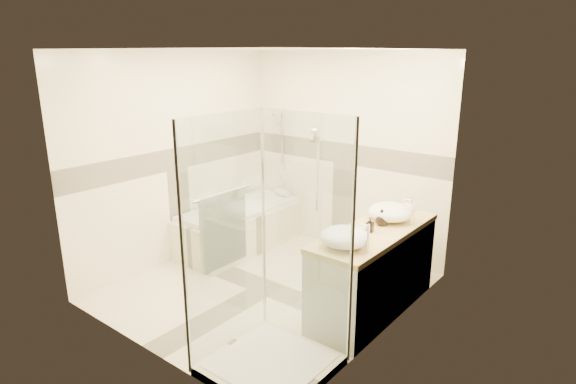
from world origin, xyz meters
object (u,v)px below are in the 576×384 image
Objects in this scene: shower_enclosure at (265,306)px; vessel_sink_near at (390,212)px; amenity_bottle_a at (370,225)px; vanity at (373,270)px; bathtub at (240,225)px; amenity_bottle_b at (382,217)px; vessel_sink_far at (345,237)px.

shower_enclosure is 1.68m from vessel_sink_near.
vanity is at bearing 76.01° from amenity_bottle_a.
amenity_bottle_b is (2.13, -0.20, 0.62)m from bathtub.
vessel_sink_far is at bearing -22.41° from bathtub.
amenity_bottle_a reaches higher than bathtub.
amenity_bottle_a is (0.27, 1.19, 0.41)m from shower_enclosure.
amenity_bottle_b reaches higher than bathtub.
vessel_sink_near is at bearing 93.44° from vanity.
shower_enclosure is 4.57× the size of vessel_sink_near.
amenity_bottle_b reaches higher than vanity.
amenity_bottle_a is at bearing -11.42° from bathtub.
amenity_bottle_b is at bearing -90.00° from vessel_sink_near.
amenity_bottle_a is 0.23m from amenity_bottle_b.
vessel_sink_near is 2.86× the size of amenity_bottle_b.
shower_enclosure is 4.73× the size of vessel_sink_far.
vessel_sink_far reaches higher than amenity_bottle_b.
amenity_bottle_a is at bearing -90.00° from amenity_bottle_b.
vessel_sink_near is 1.03× the size of vessel_sink_far.
shower_enclosure reaches higher than vessel_sink_far.
vessel_sink_far is at bearing 69.82° from shower_enclosure.
vanity is 0.79× the size of shower_enclosure.
bathtub is at bearing 168.58° from amenity_bottle_a.
shower_enclosure reaches higher than bathtub.
shower_enclosure is 14.73× the size of amenity_bottle_a.
vessel_sink_far is at bearing -90.00° from amenity_bottle_b.
amenity_bottle_b is (0.00, -0.18, -0.01)m from vessel_sink_near.
bathtub is 1.05× the size of vanity.
vanity is 3.63× the size of vessel_sink_near.
vessel_sink_far is at bearing -90.00° from amenity_bottle_a.
vessel_sink_far is at bearing -90.00° from vessel_sink_near.
shower_enclosure reaches higher than vessel_sink_near.
vessel_sink_far reaches higher than amenity_bottle_a.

